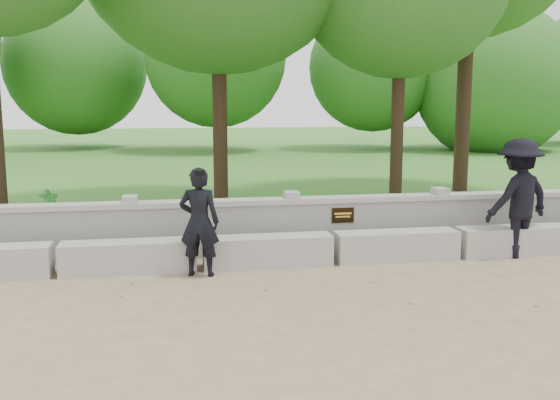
{
  "coord_description": "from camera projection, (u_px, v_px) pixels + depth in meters",
  "views": [
    {
      "loc": [
        -2.39,
        -6.97,
        2.41
      ],
      "look_at": [
        -0.85,
        1.71,
        1.02
      ],
      "focal_mm": 40.0,
      "sensor_mm": 36.0,
      "label": 1
    }
  ],
  "objects": [
    {
      "name": "ground",
      "position": [
        373.0,
        302.0,
        7.57
      ],
      "size": [
        80.0,
        80.0,
        0.0
      ],
      "primitive_type": "plane",
      "color": "#9E8661",
      "rests_on": "ground"
    },
    {
      "name": "lawn",
      "position": [
        241.0,
        170.0,
        21.17
      ],
      "size": [
        40.0,
        22.0,
        0.25
      ],
      "primitive_type": "cube",
      "color": "#2D7228",
      "rests_on": "ground"
    },
    {
      "name": "concrete_bench",
      "position": [
        333.0,
        248.0,
        9.38
      ],
      "size": [
        11.9,
        0.45,
        0.45
      ],
      "color": "#A9A79F",
      "rests_on": "ground"
    },
    {
      "name": "parapet_wall",
      "position": [
        322.0,
        224.0,
        10.02
      ],
      "size": [
        12.5,
        0.35,
        0.9
      ],
      "color": "#9F9D96",
      "rests_on": "ground"
    },
    {
      "name": "man_main",
      "position": [
        199.0,
        222.0,
        8.62
      ],
      "size": [
        0.63,
        0.58,
        1.53
      ],
      "color": "black",
      "rests_on": "ground"
    },
    {
      "name": "visitor_mid",
      "position": [
        518.0,
        198.0,
        9.68
      ],
      "size": [
        1.35,
        1.01,
        1.85
      ],
      "color": "black",
      "rests_on": "ground"
    },
    {
      "name": "shrub_a",
      "position": [
        50.0,
        209.0,
        10.72
      ],
      "size": [
        0.43,
        0.41,
        0.68
      ],
      "primitive_type": "imported",
      "rotation": [
        0.0,
        0.0,
        0.65
      ],
      "color": "#2C802B",
      "rests_on": "lawn"
    },
    {
      "name": "shrub_b",
      "position": [
        304.0,
        208.0,
        11.04
      ],
      "size": [
        0.37,
        0.4,
        0.6
      ],
      "primitive_type": "imported",
      "rotation": [
        0.0,
        0.0,
        1.95
      ],
      "color": "#2C802B",
      "rests_on": "lawn"
    }
  ]
}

